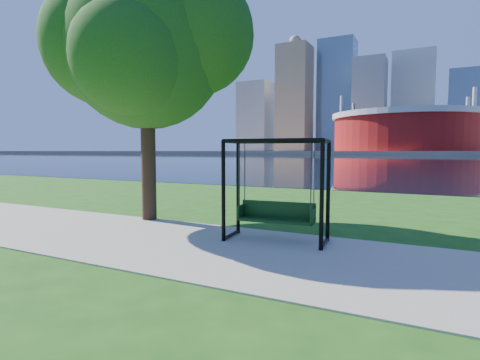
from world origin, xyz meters
The scene contains 8 objects.
ground centered at (0.00, 0.00, 0.00)m, with size 900.00×900.00×0.00m, color #1E5114.
path centered at (0.00, -0.50, 0.01)m, with size 120.00×4.00×0.03m, color #9E937F.
river centered at (0.00, 102.00, 0.01)m, with size 900.00×180.00×0.02m, color black.
far_bank centered at (0.00, 306.00, 1.00)m, with size 900.00×228.00×2.00m, color #937F60.
stadium centered at (-10.00, 235.00, 14.23)m, with size 83.00×83.00×32.00m.
skyline centered at (-4.27, 319.39, 35.89)m, with size 392.00×66.00×96.50m.
swing centered at (0.60, 0.58, 1.10)m, with size 2.30×1.17×2.27m.
park_tree centered at (-3.71, 1.42, 5.03)m, with size 5.84×5.27×7.25m.
Camera 1 is at (3.58, -7.08, 2.01)m, focal length 28.00 mm.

